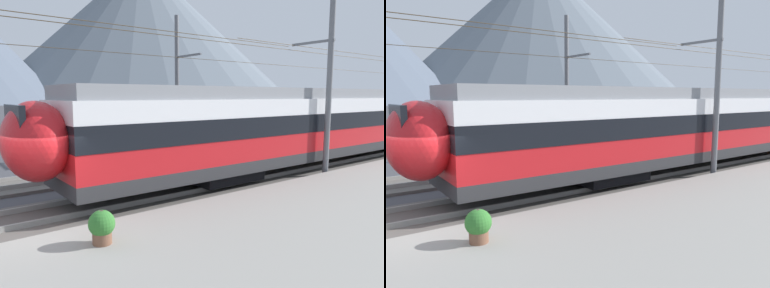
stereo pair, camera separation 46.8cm
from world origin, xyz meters
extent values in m
plane|color=#424247|center=(0.00, 0.00, 0.00)|extent=(400.00, 400.00, 0.00)
cube|color=#5B5651|center=(0.00, 1.20, 0.06)|extent=(120.00, 3.00, 0.12)
cube|color=gray|center=(0.00, 0.48, 0.20)|extent=(120.00, 0.07, 0.16)
cube|color=gray|center=(0.00, 1.92, 0.20)|extent=(120.00, 0.07, 0.16)
cube|color=#2D2D30|center=(17.22, 1.20, 0.92)|extent=(32.45, 2.99, 0.45)
cube|color=red|center=(17.22, 1.20, 1.57)|extent=(32.45, 2.99, 0.85)
cube|color=black|center=(17.22, 1.20, 2.38)|extent=(32.45, 3.03, 0.75)
cube|color=white|center=(17.22, 1.20, 3.08)|extent=(32.45, 2.99, 0.65)
cube|color=gray|center=(17.22, 1.20, 3.62)|extent=(32.15, 2.79, 0.45)
cube|color=black|center=(7.16, 1.20, 0.49)|extent=(2.80, 2.39, 0.42)
ellipsoid|color=red|center=(0.44, 1.20, 2.27)|extent=(1.80, 2.75, 2.25)
cube|color=black|center=(-0.06, 1.20, 2.70)|extent=(0.16, 1.79, 1.19)
cube|color=black|center=(21.64, 5.78, 0.49)|extent=(2.80, 2.38, 0.42)
ellipsoid|color=orange|center=(15.35, 5.78, 2.27)|extent=(1.80, 2.74, 2.25)
cube|color=black|center=(14.85, 5.78, 2.70)|extent=(0.16, 1.79, 1.19)
cylinder|color=slate|center=(11.75, -0.59, 3.81)|extent=(0.24, 0.24, 7.62)
cube|color=slate|center=(11.75, 0.31, 5.80)|extent=(0.10, 2.09, 0.10)
cylinder|color=#473823|center=(11.75, 1.20, 5.55)|extent=(48.41, 0.02, 0.02)
cylinder|color=slate|center=(9.85, 7.78, 3.97)|extent=(0.24, 0.24, 7.94)
cube|color=slate|center=(9.85, 6.78, 5.67)|extent=(0.10, 2.30, 0.10)
cylinder|color=#473823|center=(9.85, 5.78, 5.42)|extent=(48.41, 0.02, 0.02)
cylinder|color=brown|center=(0.84, -2.20, 0.48)|extent=(0.42, 0.42, 0.28)
sphere|color=#33752D|center=(0.84, -2.20, 0.80)|extent=(0.58, 0.58, 0.58)
sphere|color=#DB5193|center=(0.84, -2.20, 0.93)|extent=(0.32, 0.32, 0.32)
cone|color=slate|center=(121.26, 205.88, 44.95)|extent=(193.30, 193.30, 89.90)
camera|label=1|loc=(-2.23, -9.44, 3.54)|focal=34.34mm
camera|label=2|loc=(-1.85, -9.71, 3.54)|focal=34.34mm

